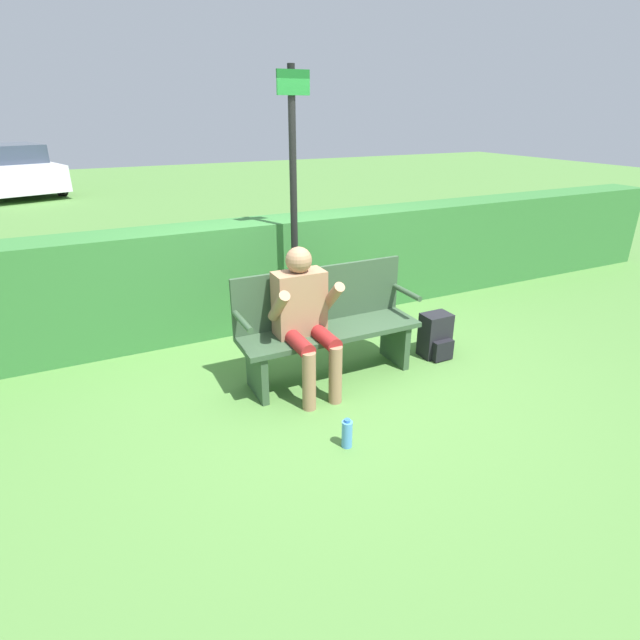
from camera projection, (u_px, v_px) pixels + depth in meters
ground_plane at (330, 376)px, 4.54m from camera, size 40.00×40.00×0.00m
hedge_back at (269, 271)px, 5.57m from camera, size 12.00×0.53×1.15m
park_bench at (327, 324)px, 4.41m from camera, size 1.62×0.46×0.98m
person_seated at (304, 313)px, 4.12m from camera, size 0.56×0.60×1.23m
backpack at (436, 336)px, 4.85m from camera, size 0.28×0.27×0.43m
water_bottle at (347, 434)px, 3.56m from camera, size 0.08×0.08×0.23m
signpost at (294, 198)px, 4.89m from camera, size 0.32×0.09×2.62m
parked_car at (9, 170)px, 14.19m from camera, size 3.07×4.65×1.36m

